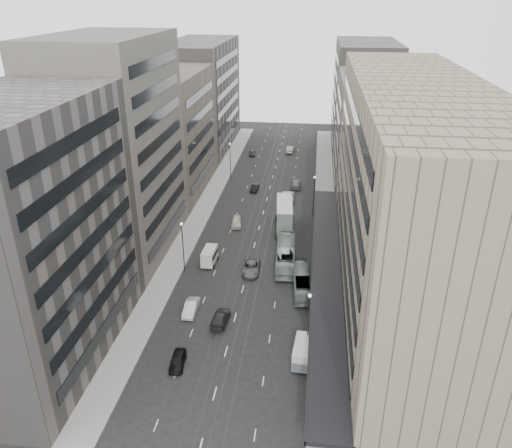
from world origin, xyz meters
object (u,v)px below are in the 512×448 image
at_px(bus_near, 302,282).
at_px(sedan_0, 178,360).
at_px(vw_microbus, 303,352).
at_px(double_decker, 284,215).
at_px(sedan_2, 251,268).
at_px(sedan_1, 191,307).
at_px(bus_far, 286,254).
at_px(panel_van, 209,256).
at_px(pedestrian, 320,380).

bearing_deg(bus_near, sedan_0, 48.11).
distance_m(vw_microbus, sedan_0, 14.53).
relative_size(double_decker, sedan_2, 1.82).
bearing_deg(sedan_1, vw_microbus, -28.54).
relative_size(bus_far, sedan_0, 3.03).
xyz_separation_m(panel_van, sedan_2, (6.85, -1.67, -0.70)).
height_order(sedan_0, sedan_2, sedan_2).
distance_m(bus_far, sedan_1, 18.90).
relative_size(bus_near, panel_van, 2.34).
height_order(bus_far, sedan_1, bus_far).
height_order(vw_microbus, panel_van, panel_van).
bearing_deg(pedestrian, bus_near, -84.50).
height_order(double_decker, pedestrian, double_decker).
xyz_separation_m(bus_far, sedan_0, (-10.82, -25.25, -1.01)).
height_order(bus_near, vw_microbus, bus_near).
height_order(vw_microbus, pedestrian, vw_microbus).
xyz_separation_m(double_decker, sedan_1, (-10.68, -27.13, -2.13)).
distance_m(vw_microbus, sedan_1, 17.34).
height_order(bus_far, panel_van, bus_far).
bearing_deg(vw_microbus, sedan_1, 156.57).
bearing_deg(sedan_1, bus_far, 50.89).
distance_m(double_decker, sedan_0, 38.94).
height_order(bus_far, pedestrian, bus_far).
height_order(panel_van, sedan_2, panel_van).
relative_size(vw_microbus, panel_van, 1.16).
xyz_separation_m(bus_near, sedan_1, (-14.59, -7.39, -0.64)).
distance_m(sedan_1, sedan_2, 13.37).
height_order(sedan_0, pedestrian, pedestrian).
xyz_separation_m(double_decker, sedan_0, (-9.71, -37.64, -2.20)).
bearing_deg(panel_van, double_decker, 54.27).
bearing_deg(sedan_2, double_decker, 73.69).
relative_size(double_decker, pedestrian, 5.34).
relative_size(bus_near, sedan_0, 2.49).
xyz_separation_m(bus_near, double_decker, (-3.91, 19.74, 1.49)).
relative_size(bus_far, sedan_2, 2.23).
xyz_separation_m(bus_far, sedan_2, (-5.13, -3.14, -0.94)).
distance_m(panel_van, sedan_0, 23.82).
bearing_deg(sedan_2, sedan_0, -106.26).
bearing_deg(bus_near, double_decker, -83.43).
bearing_deg(double_decker, panel_van, -132.62).
relative_size(bus_near, bus_far, 0.82).
bearing_deg(double_decker, vw_microbus, -87.07).
distance_m(vw_microbus, pedestrian, 4.57).
distance_m(double_decker, vw_microbus, 35.62).
xyz_separation_m(vw_microbus, pedestrian, (2.05, -4.07, -0.36)).
bearing_deg(pedestrian, sedan_1, -37.67).
relative_size(panel_van, sedan_0, 1.06).
bearing_deg(sedan_0, bus_far, 62.28).
bearing_deg(sedan_0, vw_microbus, 4.83).
bearing_deg(sedan_1, pedestrian, -35.63).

